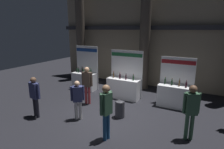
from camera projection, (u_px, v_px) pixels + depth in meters
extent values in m
plane|color=black|center=(108.00, 116.00, 7.62)|extent=(24.61, 24.61, 0.00)
cube|color=gray|center=(149.00, 33.00, 11.16)|extent=(12.31, 0.25, 6.44)
cube|color=#2D2D33|center=(148.00, 28.00, 10.82)|extent=(12.31, 0.20, 0.24)
cylinder|color=#51473D|center=(81.00, 37.00, 12.66)|extent=(0.60, 0.60, 5.91)
cylinder|color=#51473D|center=(145.00, 38.00, 10.56)|extent=(0.60, 0.60, 5.91)
cube|color=white|center=(84.00, 81.00, 10.84)|extent=(1.41, 0.60, 0.99)
cube|color=white|center=(87.00, 67.00, 10.95)|extent=(1.48, 0.04, 2.52)
cube|color=navy|center=(86.00, 50.00, 10.68)|extent=(1.43, 0.01, 0.18)
cylinder|color=#19381E|center=(77.00, 70.00, 10.96)|extent=(0.07, 0.07, 0.22)
cylinder|color=#19381E|center=(77.00, 68.00, 10.93)|extent=(0.03, 0.03, 0.09)
cylinder|color=black|center=(77.00, 67.00, 10.92)|extent=(0.03, 0.03, 0.02)
cylinder|color=#19381E|center=(78.00, 71.00, 10.83)|extent=(0.06, 0.06, 0.24)
cylinder|color=#19381E|center=(78.00, 68.00, 10.79)|extent=(0.03, 0.03, 0.08)
cylinder|color=red|center=(78.00, 67.00, 10.78)|extent=(0.03, 0.03, 0.02)
cylinder|color=black|center=(82.00, 70.00, 10.84)|extent=(0.07, 0.07, 0.26)
cylinder|color=black|center=(82.00, 67.00, 10.80)|extent=(0.03, 0.03, 0.08)
cylinder|color=black|center=(82.00, 67.00, 10.79)|extent=(0.03, 0.03, 0.02)
cylinder|color=#19381E|center=(83.00, 71.00, 10.61)|extent=(0.07, 0.07, 0.27)
cylinder|color=#19381E|center=(83.00, 68.00, 10.57)|extent=(0.03, 0.03, 0.09)
cylinder|color=red|center=(83.00, 67.00, 10.55)|extent=(0.03, 0.03, 0.02)
cylinder|color=black|center=(86.00, 71.00, 10.62)|extent=(0.08, 0.08, 0.27)
cylinder|color=black|center=(86.00, 68.00, 10.58)|extent=(0.03, 0.03, 0.09)
cylinder|color=gold|center=(86.00, 67.00, 10.56)|extent=(0.03, 0.03, 0.02)
cylinder|color=#19381E|center=(89.00, 71.00, 10.55)|extent=(0.07, 0.07, 0.27)
cylinder|color=#19381E|center=(89.00, 68.00, 10.51)|extent=(0.03, 0.03, 0.07)
cylinder|color=black|center=(89.00, 68.00, 10.50)|extent=(0.03, 0.03, 0.02)
cylinder|color=#19381E|center=(91.00, 72.00, 10.44)|extent=(0.07, 0.07, 0.23)
cylinder|color=#19381E|center=(91.00, 69.00, 10.40)|extent=(0.03, 0.03, 0.09)
cylinder|color=gold|center=(91.00, 68.00, 10.38)|extent=(0.03, 0.03, 0.02)
cube|color=white|center=(123.00, 88.00, 9.49)|extent=(1.66, 0.60, 1.02)
cube|color=white|center=(126.00, 74.00, 9.61)|extent=(1.74, 0.04, 2.43)
cube|color=#1E6638|center=(126.00, 55.00, 9.35)|extent=(1.69, 0.01, 0.18)
cylinder|color=#472D14|center=(114.00, 75.00, 9.57)|extent=(0.06, 0.06, 0.25)
cylinder|color=#472D14|center=(114.00, 72.00, 9.53)|extent=(0.03, 0.03, 0.06)
cylinder|color=red|center=(114.00, 72.00, 9.53)|extent=(0.03, 0.03, 0.02)
cylinder|color=black|center=(120.00, 76.00, 9.38)|extent=(0.07, 0.07, 0.23)
cylinder|color=black|center=(120.00, 74.00, 9.34)|extent=(0.03, 0.03, 0.07)
cylinder|color=red|center=(120.00, 73.00, 9.33)|extent=(0.03, 0.03, 0.02)
cylinder|color=black|center=(126.00, 77.00, 9.18)|extent=(0.06, 0.06, 0.25)
cylinder|color=black|center=(126.00, 74.00, 9.14)|extent=(0.03, 0.03, 0.06)
cylinder|color=black|center=(126.00, 73.00, 9.13)|extent=(0.03, 0.03, 0.02)
cylinder|color=#19381E|center=(133.00, 78.00, 9.06)|extent=(0.07, 0.07, 0.24)
cylinder|color=#19381E|center=(133.00, 75.00, 9.03)|extent=(0.03, 0.03, 0.07)
cylinder|color=red|center=(133.00, 74.00, 9.02)|extent=(0.03, 0.03, 0.02)
cube|color=white|center=(174.00, 96.00, 8.41)|extent=(1.45, 0.60, 1.01)
cube|color=white|center=(177.00, 81.00, 8.55)|extent=(1.52, 0.04, 2.25)
cube|color=maroon|center=(178.00, 62.00, 8.31)|extent=(1.48, 0.01, 0.18)
cylinder|color=#19381E|center=(165.00, 81.00, 8.53)|extent=(0.07, 0.07, 0.25)
cylinder|color=#19381E|center=(165.00, 78.00, 8.49)|extent=(0.03, 0.03, 0.08)
cylinder|color=gold|center=(165.00, 77.00, 8.48)|extent=(0.03, 0.03, 0.02)
cylinder|color=#19381E|center=(172.00, 83.00, 8.35)|extent=(0.07, 0.07, 0.23)
cylinder|color=#19381E|center=(172.00, 79.00, 8.31)|extent=(0.03, 0.03, 0.08)
cylinder|color=red|center=(172.00, 78.00, 8.30)|extent=(0.03, 0.03, 0.02)
cylinder|color=#472D14|center=(179.00, 83.00, 8.17)|extent=(0.06, 0.06, 0.27)
cylinder|color=#472D14|center=(180.00, 80.00, 8.13)|extent=(0.03, 0.03, 0.08)
cylinder|color=black|center=(180.00, 78.00, 8.12)|extent=(0.03, 0.03, 0.02)
cylinder|color=black|center=(186.00, 85.00, 7.99)|extent=(0.07, 0.07, 0.24)
cylinder|color=black|center=(186.00, 82.00, 7.96)|extent=(0.03, 0.03, 0.07)
cylinder|color=red|center=(187.00, 81.00, 7.95)|extent=(0.03, 0.03, 0.02)
cylinder|color=#38383D|center=(120.00, 109.00, 7.46)|extent=(0.39, 0.39, 0.66)
torus|color=black|center=(120.00, 102.00, 7.37)|extent=(0.38, 0.38, 0.02)
cylinder|color=navy|center=(105.00, 128.00, 5.86)|extent=(0.12, 0.12, 0.89)
cylinder|color=navy|center=(108.00, 126.00, 5.97)|extent=(0.12, 0.12, 0.89)
cube|color=#33563D|center=(106.00, 103.00, 5.72)|extent=(0.30, 0.39, 0.70)
sphere|color=#8C6647|center=(106.00, 89.00, 5.61)|extent=(0.24, 0.24, 0.24)
cylinder|color=#33563D|center=(101.00, 105.00, 5.56)|extent=(0.08, 0.08, 0.67)
cylinder|color=#33563D|center=(111.00, 101.00, 5.88)|extent=(0.08, 0.08, 0.67)
cylinder|color=silver|center=(76.00, 110.00, 7.26)|extent=(0.12, 0.12, 0.76)
cylinder|color=silver|center=(80.00, 110.00, 7.29)|extent=(0.12, 0.12, 0.76)
cube|color=navy|center=(77.00, 94.00, 7.11)|extent=(0.44, 0.42, 0.60)
sphere|color=tan|center=(77.00, 84.00, 7.01)|extent=(0.21, 0.21, 0.21)
cylinder|color=navy|center=(71.00, 94.00, 7.07)|extent=(0.08, 0.08, 0.57)
cylinder|color=navy|center=(83.00, 93.00, 7.15)|extent=(0.08, 0.08, 0.57)
cylinder|color=#23232D|center=(35.00, 107.00, 7.51)|extent=(0.12, 0.12, 0.80)
cylinder|color=#23232D|center=(37.00, 108.00, 7.41)|extent=(0.12, 0.12, 0.80)
cube|color=navy|center=(34.00, 91.00, 7.29)|extent=(0.46, 0.27, 0.64)
sphere|color=brown|center=(33.00, 80.00, 7.18)|extent=(0.22, 0.22, 0.22)
cylinder|color=navy|center=(31.00, 89.00, 7.43)|extent=(0.08, 0.08, 0.61)
cylinder|color=navy|center=(38.00, 91.00, 7.13)|extent=(0.08, 0.08, 0.61)
cylinder|color=#33563D|center=(192.00, 127.00, 5.92)|extent=(0.12, 0.12, 0.88)
cylinder|color=#33563D|center=(186.00, 127.00, 5.92)|extent=(0.12, 0.12, 0.88)
cube|color=#33563D|center=(192.00, 104.00, 5.73)|extent=(0.44, 0.39, 0.70)
sphere|color=brown|center=(193.00, 89.00, 5.61)|extent=(0.24, 0.24, 0.24)
cylinder|color=#33563D|center=(199.00, 103.00, 5.72)|extent=(0.08, 0.08, 0.66)
cylinder|color=#33563D|center=(184.00, 103.00, 5.73)|extent=(0.08, 0.08, 0.66)
cylinder|color=maroon|center=(86.00, 95.00, 8.81)|extent=(0.12, 0.12, 0.86)
cylinder|color=maroon|center=(89.00, 95.00, 8.76)|extent=(0.12, 0.12, 0.86)
cube|color=#47382D|center=(87.00, 79.00, 8.60)|extent=(0.41, 0.28, 0.68)
sphere|color=tan|center=(87.00, 70.00, 8.49)|extent=(0.24, 0.24, 0.24)
cylinder|color=#47382D|center=(83.00, 79.00, 8.67)|extent=(0.08, 0.08, 0.65)
cylinder|color=#47382D|center=(92.00, 79.00, 8.52)|extent=(0.08, 0.08, 0.65)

